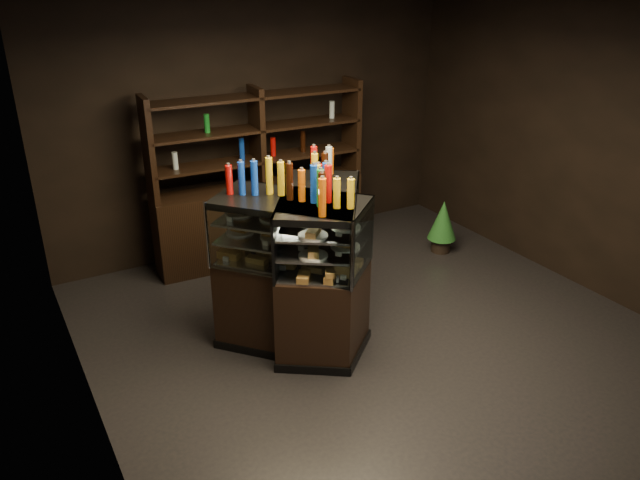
# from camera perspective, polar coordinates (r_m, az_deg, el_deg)

# --- Properties ---
(ground) EXTENTS (5.00, 5.00, 0.00)m
(ground) POSITION_cam_1_polar(r_m,az_deg,el_deg) (5.99, 4.87, -8.45)
(ground) COLOR black
(ground) RESTS_ON ground
(room_shell) EXTENTS (5.02, 5.02, 3.01)m
(room_shell) POSITION_cam_1_polar(r_m,az_deg,el_deg) (5.21, 5.62, 9.85)
(room_shell) COLOR black
(room_shell) RESTS_ON ground
(display_case) EXTENTS (1.59, 1.44, 1.42)m
(display_case) POSITION_cam_1_polar(r_m,az_deg,el_deg) (5.65, -1.30, -4.88)
(display_case) COLOR black
(display_case) RESTS_ON ground
(food_display) EXTENTS (1.16, 1.07, 0.44)m
(food_display) POSITION_cam_1_polar(r_m,az_deg,el_deg) (5.38, -1.34, 0.75)
(food_display) COLOR gold
(food_display) RESTS_ON display_case
(bottles_top) EXTENTS (0.99, 0.93, 0.30)m
(bottles_top) POSITION_cam_1_polar(r_m,az_deg,el_deg) (5.21, -1.42, 5.53)
(bottles_top) COLOR silver
(bottles_top) RESTS_ON display_case
(potted_conifer) EXTENTS (0.34, 0.34, 0.73)m
(potted_conifer) POSITION_cam_1_polar(r_m,az_deg,el_deg) (7.54, 11.18, 1.87)
(potted_conifer) COLOR black
(potted_conifer) RESTS_ON ground
(back_shelving) EXTENTS (2.45, 0.55, 2.00)m
(back_shelving) POSITION_cam_1_polar(r_m,az_deg,el_deg) (7.23, -5.49, 2.85)
(back_shelving) COLOR black
(back_shelving) RESTS_ON ground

